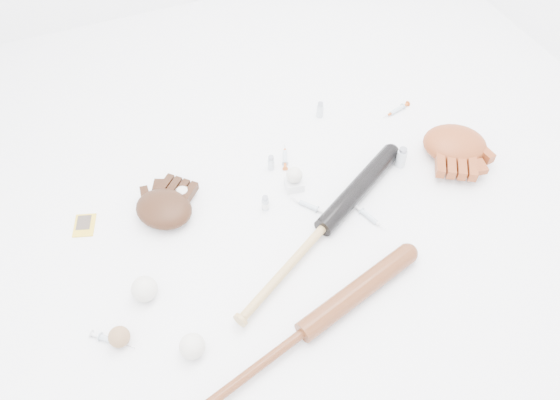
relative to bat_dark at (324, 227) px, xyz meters
name	(u,v)px	position (x,y,z in m)	size (l,w,h in m)	color
bat_dark	(324,227)	(0.00, 0.00, 0.00)	(0.95, 0.07, 0.07)	black
bat_wood	(304,332)	(-0.22, -0.33, 0.00)	(0.95, 0.07, 0.07)	brown
glove_dark	(164,209)	(-0.49, 0.28, 0.01)	(0.24, 0.24, 0.09)	#331B0E
glove_tan	(455,144)	(0.63, 0.15, 0.02)	(0.29, 0.29, 0.10)	brown
trading_card	(84,225)	(-0.77, 0.35, -0.03)	(0.07, 0.10, 0.01)	gold
pedestal	(294,184)	(-0.01, 0.23, -0.02)	(0.06, 0.06, 0.04)	white
baseball_on_pedestal	(294,175)	(-0.01, 0.23, 0.03)	(0.06, 0.06, 0.06)	silver
baseball_left	(144,289)	(-0.63, -0.01, 0.01)	(0.08, 0.08, 0.08)	silver
baseball_upper	(183,195)	(-0.41, 0.33, 0.00)	(0.07, 0.07, 0.07)	silver
baseball_mid	(192,346)	(-0.55, -0.25, 0.00)	(0.08, 0.08, 0.08)	silver
baseball_aged	(119,337)	(-0.74, -0.13, 0.00)	(0.07, 0.07, 0.07)	#926A46
syringe_0	(111,340)	(-0.77, -0.12, -0.03)	(0.16, 0.03, 0.02)	#ADBCC6
syringe_1	(309,206)	(0.00, 0.12, -0.03)	(0.16, 0.03, 0.02)	#ADBCC6
syringe_2	(285,157)	(0.01, 0.38, -0.03)	(0.15, 0.03, 0.02)	#ADBCC6
syringe_3	(369,217)	(0.18, 0.00, -0.03)	(0.16, 0.03, 0.02)	#ADBCC6
syringe_4	(397,110)	(0.56, 0.45, -0.03)	(0.16, 0.03, 0.02)	#ADBCC6
vial_0	(271,163)	(-0.05, 0.35, 0.00)	(0.03, 0.03, 0.07)	silver
vial_1	(320,110)	(0.24, 0.55, 0.00)	(0.03, 0.03, 0.07)	silver
vial_2	(265,203)	(-0.15, 0.18, 0.00)	(0.03, 0.03, 0.07)	silver
vial_3	(401,157)	(0.41, 0.18, 0.01)	(0.04, 0.04, 0.09)	silver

